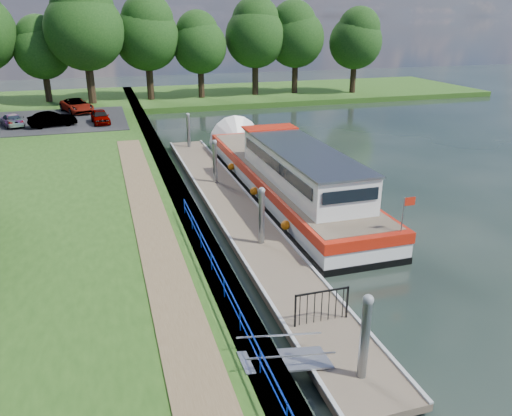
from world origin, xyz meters
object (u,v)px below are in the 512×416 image
object	(u,v)px
car_a	(100,117)
car_d	(77,106)
car_b	(52,119)
car_c	(12,120)
barge	(282,173)
pontoon	(235,211)

from	to	relation	value
car_a	car_d	world-z (taller)	car_d
car_b	car_c	world-z (taller)	car_b
car_a	car_b	size ratio (longest dim) A/B	0.92
car_a	car_b	xyz separation A→B (m)	(-3.90, -0.19, 0.03)
barge	car_a	xyz separation A→B (m)	(-9.84, 19.40, 0.34)
pontoon	car_b	bearing A→B (deg)	114.66
pontoon	car_a	distance (m)	23.19
car_b	car_c	bearing A→B (deg)	54.35
car_a	car_c	xyz separation A→B (m)	(-7.23, 0.99, -0.06)
pontoon	car_d	bearing A→B (deg)	106.29
car_b	car_d	xyz separation A→B (m)	(1.82, 6.42, 0.04)
car_b	car_d	size ratio (longest dim) A/B	0.80
pontoon	car_a	xyz separation A→B (m)	(-6.24, 22.30, 1.25)
car_a	car_d	distance (m)	6.57
car_a	car_d	bearing A→B (deg)	102.60
car_c	car_d	world-z (taller)	car_d
pontoon	car_a	size ratio (longest dim) A/B	8.55
car_a	car_c	bearing A→B (deg)	166.27
pontoon	barge	bearing A→B (deg)	38.85
barge	car_b	size ratio (longest dim) A/B	5.53
barge	car_a	bearing A→B (deg)	116.89
pontoon	car_c	xyz separation A→B (m)	(-13.48, 23.28, 1.19)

